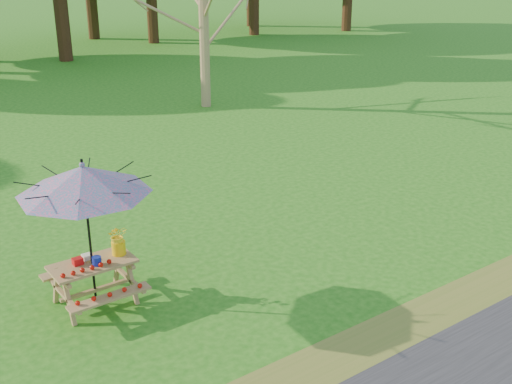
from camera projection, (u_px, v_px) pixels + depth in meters
ground at (151, 304)px, 9.49m from camera, size 120.00×120.00×0.00m
picnic_table at (94, 284)px, 9.39m from camera, size 1.20×1.32×0.67m
patio_umbrella at (84, 180)px, 8.81m from camera, size 2.35×2.35×2.25m
produce_bins at (88, 260)px, 9.24m from camera, size 0.35×0.40×0.13m
tomatoes_row at (87, 268)px, 9.04m from camera, size 0.77×0.13×0.07m
flower_bucket at (118, 239)px, 9.44m from camera, size 0.34×0.32×0.46m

